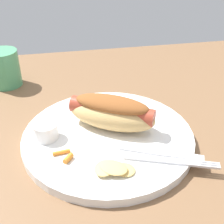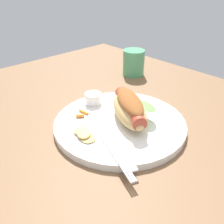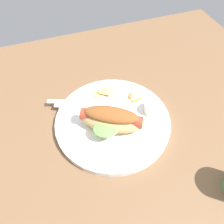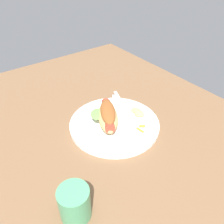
% 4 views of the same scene
% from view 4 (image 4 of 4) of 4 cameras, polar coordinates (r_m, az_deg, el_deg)
% --- Properties ---
extents(ground_plane, '(1.20, 0.90, 0.02)m').
position_cam_4_polar(ground_plane, '(0.82, -0.82, -2.69)').
color(ground_plane, brown).
extents(plate, '(0.30, 0.30, 0.02)m').
position_cam_4_polar(plate, '(0.79, 0.53, -3.03)').
color(plate, white).
rests_on(plate, ground_plane).
extents(hot_dog, '(0.17, 0.14, 0.06)m').
position_cam_4_polar(hot_dog, '(0.76, -1.07, -0.84)').
color(hot_dog, tan).
rests_on(hot_dog, plate).
extents(sauce_ramekin, '(0.04, 0.04, 0.03)m').
position_cam_4_polar(sauce_ramekin, '(0.71, 5.31, -6.30)').
color(sauce_ramekin, white).
rests_on(sauce_ramekin, plate).
extents(fork, '(0.14, 0.06, 0.00)m').
position_cam_4_polar(fork, '(0.88, 2.22, 2.48)').
color(fork, silver).
rests_on(fork, plate).
extents(knife, '(0.13, 0.07, 0.00)m').
position_cam_4_polar(knife, '(0.86, 1.36, 1.82)').
color(knife, silver).
rests_on(knife, plate).
extents(chips_pile, '(0.07, 0.05, 0.01)m').
position_cam_4_polar(chips_pile, '(0.82, 6.30, 0.04)').
color(chips_pile, '#E5BF69').
rests_on(chips_pile, plate).
extents(carrot_garnish, '(0.03, 0.03, 0.01)m').
position_cam_4_polar(carrot_garnish, '(0.76, 7.19, -3.88)').
color(carrot_garnish, orange).
rests_on(carrot_garnish, plate).
extents(drinking_cup, '(0.07, 0.07, 0.08)m').
position_cam_4_polar(drinking_cup, '(0.56, -9.16, -21.28)').
color(drinking_cup, '#4C9E6B').
rests_on(drinking_cup, ground_plane).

